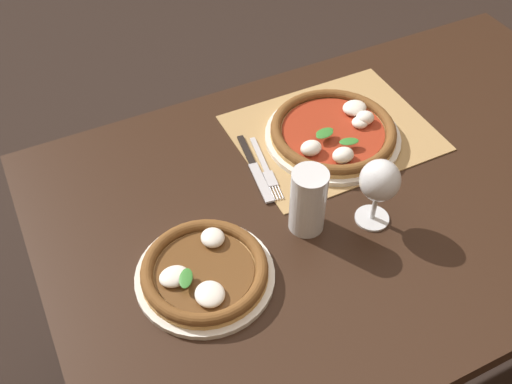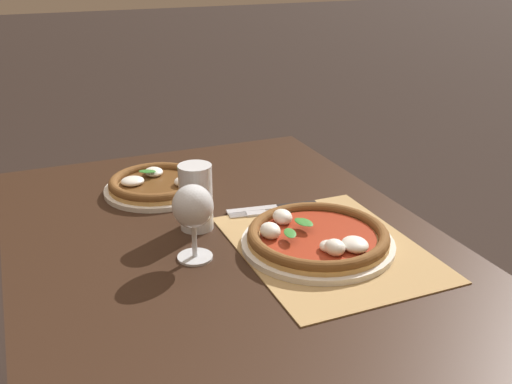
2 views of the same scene
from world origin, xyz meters
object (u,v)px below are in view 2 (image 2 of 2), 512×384
pizza_near (319,238)px  fork (271,212)px  wine_glass (193,209)px  pizza_far (157,184)px  knife (272,207)px  pint_glass (196,198)px

pizza_near → fork: (0.19, 0.02, -0.02)m
pizza_near → wine_glass: (0.06, 0.24, 0.08)m
pizza_far → pizza_near: bearing=-151.6°
fork → knife: 0.02m
wine_glass → pint_glass: bearing=-19.3°
pizza_far → pint_glass: size_ratio=1.81×
pizza_far → pint_glass: pint_glass is taller
wine_glass → pizza_far: bearing=-2.4°
wine_glass → fork: bearing=-59.7°
pizza_near → pint_glass: 0.28m
wine_glass → knife: 0.30m
pizza_far → knife: (-0.21, -0.22, -0.01)m
wine_glass → pint_glass: (0.13, -0.05, -0.04)m
pizza_near → wine_glass: 0.26m
pint_glass → fork: 0.19m
pizza_near → pizza_far: size_ratio=1.19×
wine_glass → knife: wine_glass is taller
pizza_far → pint_glass: (-0.23, -0.03, 0.05)m
pint_glass → pizza_far: bearing=7.3°
pint_glass → wine_glass: bearing=160.7°
pizza_near → knife: pizza_near is taller
pizza_near → wine_glass: wine_glass is taller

